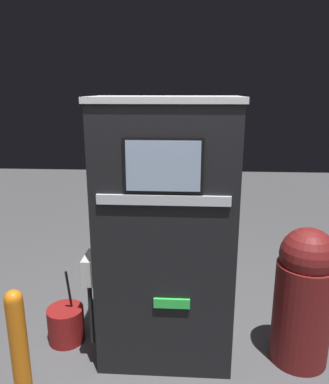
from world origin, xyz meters
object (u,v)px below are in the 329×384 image
gas_pump (165,236)px  squeegee_bucket (66,324)px  trash_bin (304,295)px  safety_bollard (19,347)px

gas_pump → squeegee_bucket: 1.17m
trash_bin → squeegee_bucket: size_ratio=1.64×
trash_bin → squeegee_bucket: 1.87m
gas_pump → safety_bollard: 1.17m
gas_pump → trash_bin: 1.10m
gas_pump → safety_bollard: gas_pump is taller
squeegee_bucket → gas_pump: bearing=-7.2°
safety_bollard → trash_bin: 1.97m
safety_bollard → squeegee_bucket: (0.07, 0.65, -0.29)m
safety_bollard → trash_bin: (1.89, 0.55, 0.10)m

